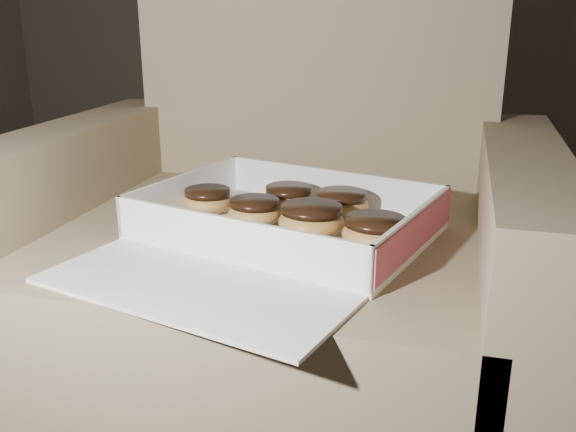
{
  "coord_description": "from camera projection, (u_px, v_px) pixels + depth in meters",
  "views": [
    {
      "loc": [
        0.18,
        -0.66,
        0.7
      ],
      "look_at": [
        -0.05,
        0.18,
        0.41
      ],
      "focal_mm": 40.0,
      "sensor_mm": 36.0,
      "label": 1
    }
  ],
  "objects": [
    {
      "name": "crumb_c",
      "position": [
        199.0,
        232.0,
        0.91
      ],
      "size": [
        0.01,
        0.01,
        0.0
      ],
      "primitive_type": "ellipsoid",
      "color": "black",
      "rests_on": "bakery_box"
    },
    {
      "name": "crumb_a",
      "position": [
        333.0,
        265.0,
        0.79
      ],
      "size": [
        0.01,
        0.01,
        0.0
      ],
      "primitive_type": "ellipsoid",
      "color": "black",
      "rests_on": "bakery_box"
    },
    {
      "name": "donut_d",
      "position": [
        255.0,
        211.0,
        0.94
      ],
      "size": [
        0.08,
        0.08,
        0.04
      ],
      "color": "#CE8E48",
      "rests_on": "bakery_box"
    },
    {
      "name": "armchair",
      "position": [
        282.0,
        278.0,
        1.06
      ],
      "size": [
        0.83,
        0.7,
        0.86
      ],
      "color": "#857455",
      "rests_on": "floor"
    },
    {
      "name": "donut_e",
      "position": [
        208.0,
        200.0,
        0.99
      ],
      "size": [
        0.08,
        0.08,
        0.04
      ],
      "color": "#CE8E48",
      "rests_on": "bakery_box"
    },
    {
      "name": "bakery_box",
      "position": [
        275.0,
        234.0,
        0.89
      ],
      "size": [
        0.49,
        0.53,
        0.07
      ],
      "rotation": [
        0.0,
        0.0,
        -0.26
      ],
      "color": "white",
      "rests_on": "armchair"
    },
    {
      "name": "crumb_b",
      "position": [
        223.0,
        234.0,
        0.9
      ],
      "size": [
        0.01,
        0.01,
        0.0
      ],
      "primitive_type": "ellipsoid",
      "color": "black",
      "rests_on": "bakery_box"
    },
    {
      "name": "donut_b",
      "position": [
        375.0,
        232.0,
        0.84
      ],
      "size": [
        0.09,
        0.09,
        0.04
      ],
      "color": "#CE8E48",
      "rests_on": "bakery_box"
    },
    {
      "name": "donut_f",
      "position": [
        289.0,
        198.0,
        1.01
      ],
      "size": [
        0.08,
        0.08,
        0.04
      ],
      "color": "#CE8E48",
      "rests_on": "bakery_box"
    },
    {
      "name": "donut_c",
      "position": [
        311.0,
        220.0,
        0.89
      ],
      "size": [
        0.09,
        0.09,
        0.05
      ],
      "color": "#CE8E48",
      "rests_on": "bakery_box"
    },
    {
      "name": "donut_a",
      "position": [
        341.0,
        204.0,
        0.97
      ],
      "size": [
        0.08,
        0.08,
        0.04
      ],
      "color": "#CE8E48",
      "rests_on": "bakery_box"
    }
  ]
}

